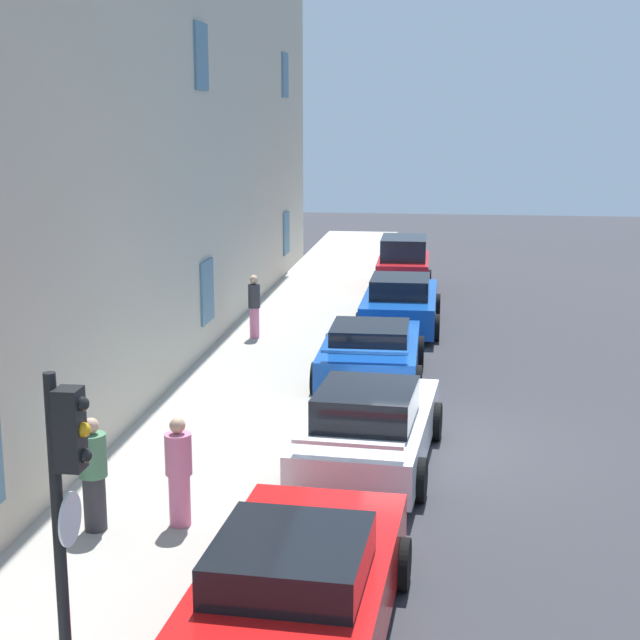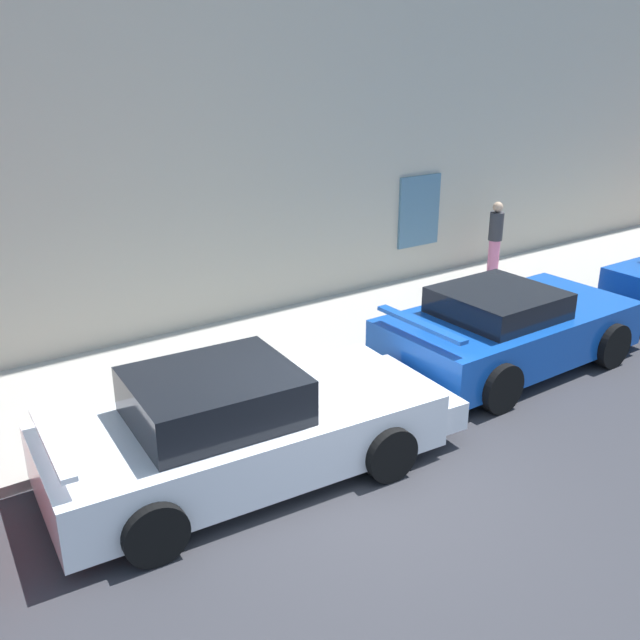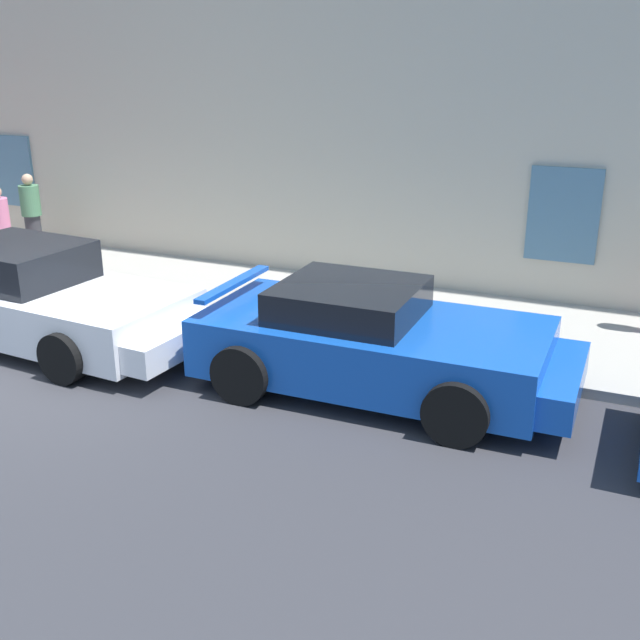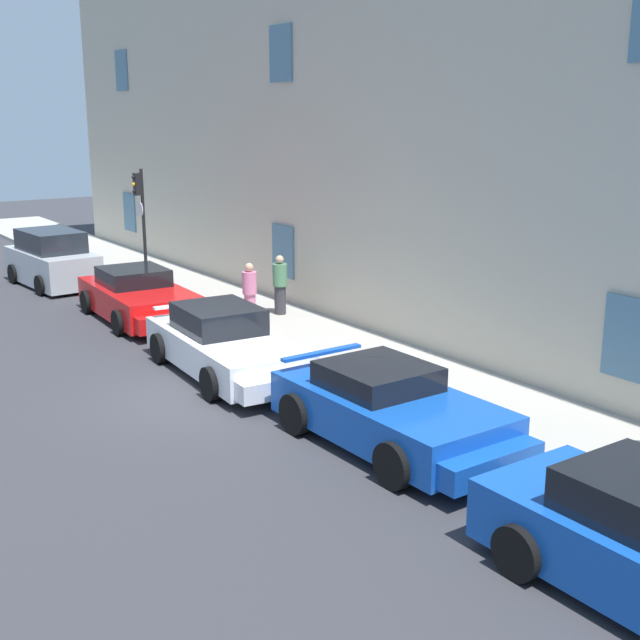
{
  "view_description": "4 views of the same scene",
  "coord_description": "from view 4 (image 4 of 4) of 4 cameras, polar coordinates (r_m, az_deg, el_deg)",
  "views": [
    {
      "loc": [
        -16.31,
        -0.07,
        5.78
      ],
      "look_at": [
        3.26,
        2.51,
        1.52
      ],
      "focal_mm": 54.13,
      "sensor_mm": 36.0,
      "label": 1
    },
    {
      "loc": [
        -4.49,
        -5.5,
        4.86
      ],
      "look_at": [
        1.23,
        2.75,
        1.0
      ],
      "focal_mm": 40.02,
      "sensor_mm": 36.0,
      "label": 2
    },
    {
      "loc": [
        7.01,
        -6.82,
        4.06
      ],
      "look_at": [
        3.4,
        1.34,
        0.88
      ],
      "focal_mm": 42.57,
      "sensor_mm": 36.0,
      "label": 3
    },
    {
      "loc": [
        14.05,
        -6.85,
        5.48
      ],
      "look_at": [
        0.67,
        2.42,
        1.35
      ],
      "focal_mm": 46.13,
      "sensor_mm": 36.0,
      "label": 4
    }
  ],
  "objects": [
    {
      "name": "ground_plane",
      "position": [
        16.56,
        -8.25,
        -5.22
      ],
      "size": [
        80.0,
        80.0,
        0.0
      ],
      "primitive_type": "plane",
      "color": "#333338"
    },
    {
      "name": "sidewalk",
      "position": [
        18.52,
        2.67,
        -2.76
      ],
      "size": [
        60.0,
        3.32,
        0.14
      ],
      "primitive_type": "cube",
      "color": "#A8A399",
      "rests_on": "ground"
    },
    {
      "name": "building_facade",
      "position": [
        20.15,
        11.48,
        15.41
      ],
      "size": [
        43.0,
        4.49,
        11.93
      ],
      "color": "#BCB29E",
      "rests_on": "ground"
    },
    {
      "name": "sportscar_red_lead",
      "position": [
        22.65,
        -12.33,
        1.45
      ],
      "size": [
        4.91,
        2.43,
        1.35
      ],
      "color": "red",
      "rests_on": "ground"
    },
    {
      "name": "sportscar_yellow_flank",
      "position": [
        17.59,
        -6.36,
        -1.88
      ],
      "size": [
        5.18,
        2.41,
        1.42
      ],
      "color": "white",
      "rests_on": "ground"
    },
    {
      "name": "sportscar_white_middle",
      "position": [
        13.8,
        5.26,
        -6.43
      ],
      "size": [
        4.66,
        2.31,
        1.34
      ],
      "color": "#144CB2",
      "rests_on": "ground"
    },
    {
      "name": "hatchback_parked",
      "position": [
        27.9,
        -18.09,
        3.93
      ],
      "size": [
        4.09,
        2.15,
        1.81
      ],
      "color": "#B2B7BC",
      "rests_on": "ground"
    },
    {
      "name": "traffic_light",
      "position": [
        25.63,
        -12.34,
        7.58
      ],
      "size": [
        0.44,
        0.36,
        3.68
      ],
      "color": "black",
      "rests_on": "sidewalk"
    },
    {
      "name": "pedestrian_admiring",
      "position": [
        21.41,
        -4.9,
        1.92
      ],
      "size": [
        0.49,
        0.49,
        1.56
      ],
      "color": "pink",
      "rests_on": "sidewalk"
    },
    {
      "name": "pedestrian_bystander",
      "position": [
        22.21,
        -2.79,
        2.47
      ],
      "size": [
        0.42,
        0.42,
        1.61
      ],
      "color": "#333338",
      "rests_on": "sidewalk"
    }
  ]
}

